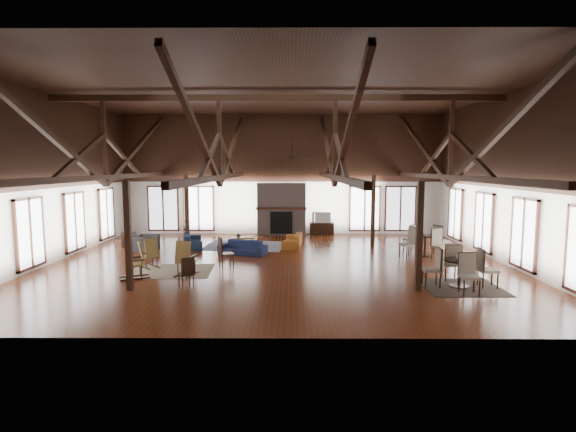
{
  "coord_description": "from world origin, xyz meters",
  "views": [
    {
      "loc": [
        0.49,
        -15.67,
        3.44
      ],
      "look_at": [
        0.37,
        1.0,
        1.58
      ],
      "focal_mm": 28.0,
      "sensor_mm": 36.0,
      "label": 1
    }
  ],
  "objects_px": {
    "tv_console": "(322,229)",
    "coffee_table": "(241,238)",
    "armchair": "(145,243)",
    "sofa_navy_front": "(243,248)",
    "cafe_table_near": "(460,268)",
    "cafe_table_far": "(425,241)",
    "sofa_navy_left": "(193,241)",
    "sofa_orange": "(292,240)"
  },
  "relations": [
    {
      "from": "sofa_navy_front",
      "to": "sofa_navy_left",
      "type": "height_order",
      "value": "sofa_navy_left"
    },
    {
      "from": "tv_console",
      "to": "sofa_navy_front",
      "type": "bearing_deg",
      "value": -123.51
    },
    {
      "from": "sofa_orange",
      "to": "cafe_table_near",
      "type": "bearing_deg",
      "value": 42.28
    },
    {
      "from": "coffee_table",
      "to": "cafe_table_far",
      "type": "relative_size",
      "value": 0.53
    },
    {
      "from": "cafe_table_far",
      "to": "tv_console",
      "type": "distance_m",
      "value": 6.51
    },
    {
      "from": "coffee_table",
      "to": "sofa_navy_left",
      "type": "bearing_deg",
      "value": 168.32
    },
    {
      "from": "sofa_navy_front",
      "to": "coffee_table",
      "type": "height_order",
      "value": "sofa_navy_front"
    },
    {
      "from": "sofa_navy_front",
      "to": "armchair",
      "type": "xyz_separation_m",
      "value": [
        -4.05,
        0.74,
        0.05
      ]
    },
    {
      "from": "sofa_navy_front",
      "to": "armchair",
      "type": "relative_size",
      "value": 1.88
    },
    {
      "from": "armchair",
      "to": "cafe_table_far",
      "type": "xyz_separation_m",
      "value": [
        11.08,
        -0.97,
        0.25
      ]
    },
    {
      "from": "sofa_navy_left",
      "to": "coffee_table",
      "type": "distance_m",
      "value": 2.07
    },
    {
      "from": "sofa_orange",
      "to": "sofa_navy_left",
      "type": "bearing_deg",
      "value": -81.61
    },
    {
      "from": "sofa_navy_front",
      "to": "cafe_table_near",
      "type": "bearing_deg",
      "value": -18.36
    },
    {
      "from": "armchair",
      "to": "coffee_table",
      "type": "bearing_deg",
      "value": -67.03
    },
    {
      "from": "cafe_table_near",
      "to": "tv_console",
      "type": "distance_m",
      "value": 10.38
    },
    {
      "from": "sofa_navy_front",
      "to": "tv_console",
      "type": "bearing_deg",
      "value": 72.97
    },
    {
      "from": "cafe_table_far",
      "to": "tv_console",
      "type": "bearing_deg",
      "value": 123.64
    },
    {
      "from": "coffee_table",
      "to": "sofa_navy_front",
      "type": "bearing_deg",
      "value": -99.65
    },
    {
      "from": "cafe_table_near",
      "to": "cafe_table_far",
      "type": "xyz_separation_m",
      "value": [
        0.33,
        4.43,
        0.02
      ]
    },
    {
      "from": "sofa_orange",
      "to": "coffee_table",
      "type": "distance_m",
      "value": 2.19
    },
    {
      "from": "sofa_navy_left",
      "to": "cafe_table_far",
      "type": "height_order",
      "value": "cafe_table_far"
    },
    {
      "from": "cafe_table_far",
      "to": "sofa_navy_front",
      "type": "bearing_deg",
      "value": 178.09
    },
    {
      "from": "sofa_navy_left",
      "to": "coffee_table",
      "type": "height_order",
      "value": "sofa_navy_left"
    },
    {
      "from": "cafe_table_near",
      "to": "tv_console",
      "type": "height_order",
      "value": "cafe_table_near"
    },
    {
      "from": "armchair",
      "to": "cafe_table_near",
      "type": "height_order",
      "value": "cafe_table_near"
    },
    {
      "from": "cafe_table_far",
      "to": "tv_console",
      "type": "height_order",
      "value": "cafe_table_far"
    },
    {
      "from": "cafe_table_far",
      "to": "armchair",
      "type": "bearing_deg",
      "value": 174.98
    },
    {
      "from": "sofa_navy_left",
      "to": "sofa_orange",
      "type": "distance_m",
      "value": 4.24
    },
    {
      "from": "sofa_navy_front",
      "to": "cafe_table_far",
      "type": "relative_size",
      "value": 0.84
    },
    {
      "from": "coffee_table",
      "to": "tv_console",
      "type": "distance_m",
      "value": 5.03
    },
    {
      "from": "sofa_orange",
      "to": "tv_console",
      "type": "distance_m",
      "value": 3.75
    },
    {
      "from": "armchair",
      "to": "sofa_navy_left",
      "type": "bearing_deg",
      "value": -57.29
    },
    {
      "from": "cafe_table_far",
      "to": "sofa_navy_left",
      "type": "bearing_deg",
      "value": 169.22
    },
    {
      "from": "tv_console",
      "to": "coffee_table",
      "type": "bearing_deg",
      "value": -136.97
    },
    {
      "from": "sofa_orange",
      "to": "coffee_table",
      "type": "bearing_deg",
      "value": -84.57
    },
    {
      "from": "sofa_orange",
      "to": "cafe_table_far",
      "type": "bearing_deg",
      "value": 74.45
    },
    {
      "from": "sofa_navy_front",
      "to": "tv_console",
      "type": "xyz_separation_m",
      "value": [
        3.43,
        5.18,
        0.03
      ]
    },
    {
      "from": "coffee_table",
      "to": "cafe_table_far",
      "type": "xyz_separation_m",
      "value": [
        7.28,
        -1.99,
        0.22
      ]
    },
    {
      "from": "armchair",
      "to": "cafe_table_far",
      "type": "bearing_deg",
      "value": -86.98
    },
    {
      "from": "sofa_navy_left",
      "to": "cafe_table_near",
      "type": "bearing_deg",
      "value": -137.81
    },
    {
      "from": "coffee_table",
      "to": "armchair",
      "type": "xyz_separation_m",
      "value": [
        -3.8,
        -1.01,
        -0.03
      ]
    },
    {
      "from": "sofa_orange",
      "to": "cafe_table_near",
      "type": "height_order",
      "value": "cafe_table_near"
    }
  ]
}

